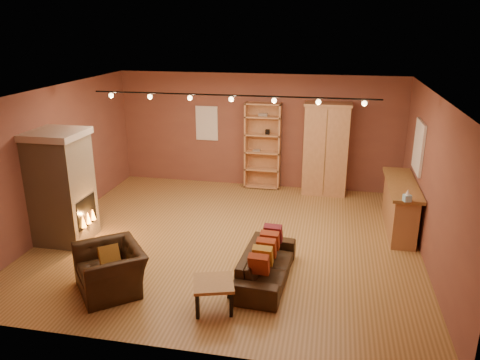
% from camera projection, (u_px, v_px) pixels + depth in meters
% --- Properties ---
extents(floor, '(7.00, 7.00, 0.00)m').
position_uv_depth(floor, '(230.00, 239.00, 8.96)').
color(floor, olive).
rests_on(floor, ground).
extents(ceiling, '(7.00, 7.00, 0.00)m').
position_uv_depth(ceiling, '(229.00, 92.00, 8.07)').
color(ceiling, brown).
rests_on(ceiling, back_wall).
extents(back_wall, '(7.00, 0.02, 2.80)m').
position_uv_depth(back_wall, '(258.00, 131.00, 11.54)').
color(back_wall, brown).
rests_on(back_wall, floor).
extents(left_wall, '(0.02, 6.50, 2.80)m').
position_uv_depth(left_wall, '(55.00, 159.00, 9.17)').
color(left_wall, brown).
rests_on(left_wall, floor).
extents(right_wall, '(0.02, 6.50, 2.80)m').
position_uv_depth(right_wall, '(432.00, 182.00, 7.86)').
color(right_wall, brown).
rests_on(right_wall, floor).
extents(fireplace, '(1.01, 0.98, 2.12)m').
position_uv_depth(fireplace, '(62.00, 187.00, 8.64)').
color(fireplace, tan).
rests_on(fireplace, floor).
extents(back_window, '(0.56, 0.04, 0.86)m').
position_uv_depth(back_window, '(207.00, 123.00, 11.71)').
color(back_window, white).
rests_on(back_window, back_wall).
extents(bookcase, '(0.87, 0.34, 2.14)m').
position_uv_depth(bookcase, '(263.00, 145.00, 11.51)').
color(bookcase, tan).
rests_on(bookcase, floor).
extents(armoire, '(1.08, 0.62, 2.20)m').
position_uv_depth(armoire, '(326.00, 149.00, 11.06)').
color(armoire, tan).
rests_on(armoire, floor).
extents(bar_counter, '(0.56, 2.06, 0.99)m').
position_uv_depth(bar_counter, '(400.00, 206.00, 9.25)').
color(bar_counter, '#B17E51').
rests_on(bar_counter, floor).
extents(tissue_box, '(0.14, 0.14, 0.21)m').
position_uv_depth(tissue_box, '(407.00, 197.00, 8.12)').
color(tissue_box, '#91CCE9').
rests_on(tissue_box, bar_counter).
extents(right_window, '(0.05, 0.90, 1.00)m').
position_uv_depth(right_window, '(419.00, 147.00, 9.09)').
color(right_window, white).
rests_on(right_window, right_wall).
extents(loveseat, '(0.62, 1.80, 0.75)m').
position_uv_depth(loveseat, '(266.00, 259.00, 7.44)').
color(loveseat, black).
rests_on(loveseat, floor).
extents(armchair, '(1.21, 1.26, 0.93)m').
position_uv_depth(armchair, '(110.00, 262.00, 7.13)').
color(armchair, black).
rests_on(armchair, floor).
extents(coffee_table, '(0.71, 0.71, 0.43)m').
position_uv_depth(coffee_table, '(213.00, 286.00, 6.69)').
color(coffee_table, olive).
rests_on(coffee_table, floor).
extents(track_rail, '(5.20, 0.09, 0.13)m').
position_uv_depth(track_rail, '(231.00, 97.00, 8.29)').
color(track_rail, black).
rests_on(track_rail, ceiling).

